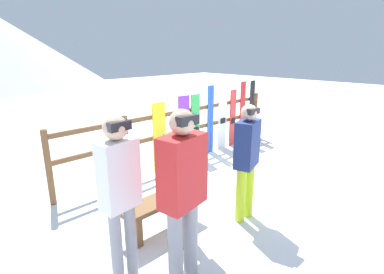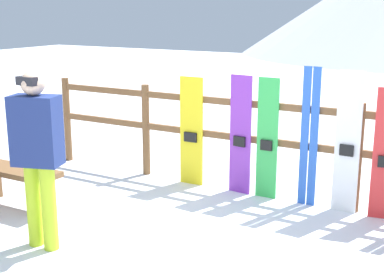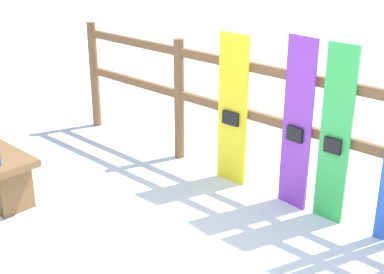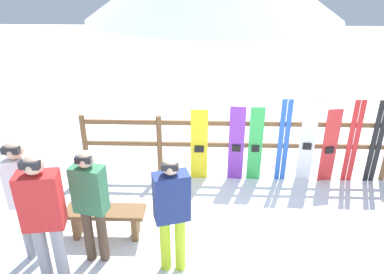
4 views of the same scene
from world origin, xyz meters
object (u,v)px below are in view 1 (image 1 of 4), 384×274
at_px(person_red, 183,188).
at_px(snowboard_red, 233,118).
at_px(person_navy, 247,155).
at_px(ski_pair_red, 242,112).
at_px(snowboard_purple, 184,129).
at_px(snowboard_green, 195,127).
at_px(ski_pair_black, 251,110).
at_px(snowboard_yellow, 159,137).
at_px(snowboard_white, 222,118).
at_px(bench, 160,207).
at_px(person_plaid_green, 184,173).
at_px(person_white, 120,188).
at_px(ski_pair_blue, 210,120).

xyz_separation_m(person_red, snowboard_red, (4.09, 2.58, -0.37)).
height_order(person_navy, ski_pair_red, person_navy).
distance_m(snowboard_purple, ski_pair_red, 2.06).
xyz_separation_m(person_red, snowboard_purple, (2.43, 2.58, -0.35)).
xyz_separation_m(snowboard_green, ski_pair_black, (2.13, 0.00, 0.08)).
height_order(snowboard_yellow, snowboard_white, snowboard_white).
bearing_deg(person_navy, person_red, -168.65).
relative_size(bench, person_red, 0.62).
bearing_deg(ski_pair_black, ski_pair_red, -180.00).
height_order(person_plaid_green, snowboard_purple, person_plaid_green).
relative_size(person_red, snowboard_green, 1.29).
distance_m(person_red, snowboard_white, 4.50).
height_order(person_red, snowboard_yellow, person_red).
distance_m(person_plaid_green, snowboard_purple, 2.95).
distance_m(person_navy, snowboard_purple, 2.50).
height_order(bench, person_plaid_green, person_plaid_green).
bearing_deg(snowboard_purple, person_white, -142.98).
xyz_separation_m(person_white, ski_pair_blue, (3.68, 2.15, -0.27)).
distance_m(bench, snowboard_red, 4.04).
height_order(person_navy, ski_pair_black, person_navy).
xyz_separation_m(person_red, snowboard_green, (2.77, 2.58, -0.36)).
relative_size(bench, person_white, 0.64).
distance_m(person_plaid_green, ski_pair_blue, 3.57).
bearing_deg(person_navy, ski_pair_red, 37.07).
xyz_separation_m(snowboard_yellow, ski_pair_blue, (1.50, 0.00, 0.11)).
distance_m(person_red, ski_pair_red, 5.18).
relative_size(person_plaid_green, snowboard_green, 1.16).
xyz_separation_m(snowboard_yellow, ski_pair_black, (3.14, 0.00, 0.11)).
bearing_deg(bench, snowboard_purple, 39.82).
relative_size(snowboard_yellow, snowboard_purple, 0.96).
xyz_separation_m(person_white, snowboard_red, (4.51, 2.15, -0.36)).
relative_size(person_navy, ski_pair_red, 1.05).
height_order(snowboard_green, ski_pair_black, ski_pair_black).
height_order(snowboard_purple, ski_pair_black, ski_pair_black).
xyz_separation_m(person_plaid_green, ski_pair_blue, (2.84, 2.15, -0.18)).
relative_size(person_red, person_white, 1.03).
relative_size(person_red, snowboard_yellow, 1.34).
distance_m(person_navy, ski_pair_blue, 2.92).
bearing_deg(person_plaid_green, ski_pair_black, 25.69).
xyz_separation_m(snowboard_yellow, snowboard_purple, (0.67, 0.00, 0.03)).
bearing_deg(snowboard_green, person_navy, -119.85).
xyz_separation_m(person_plaid_green, ski_pair_red, (4.07, 2.15, -0.18)).
xyz_separation_m(person_plaid_green, snowboard_purple, (2.01, 2.15, -0.26)).
distance_m(person_white, snowboard_green, 3.86).
height_order(person_red, ski_pair_blue, person_red).
relative_size(person_plaid_green, snowboard_red, 1.18).
relative_size(person_red, ski_pair_black, 1.16).
xyz_separation_m(person_navy, person_plaid_green, (-1.04, 0.14, 0.00)).
distance_m(person_navy, snowboard_yellow, 2.32).
relative_size(person_white, snowboard_yellow, 1.30).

